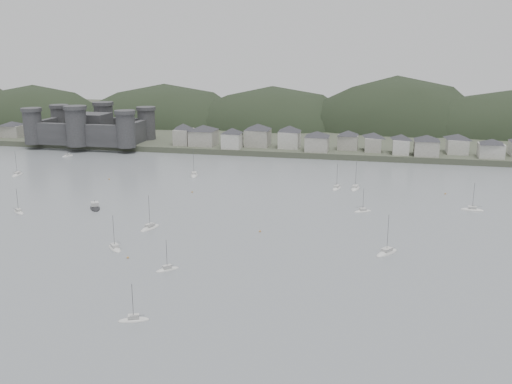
# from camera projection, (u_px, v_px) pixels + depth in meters

# --- Properties ---
(ground) EXTENTS (900.00, 900.00, 0.00)m
(ground) POSITION_uv_depth(u_px,v_px,m) (187.00, 294.00, 134.11)
(ground) COLOR slate
(ground) RESTS_ON ground
(far_shore_land) EXTENTS (900.00, 250.00, 3.00)m
(far_shore_land) POSITION_uv_depth(u_px,v_px,m) (322.00, 124.00, 412.60)
(far_shore_land) COLOR #383D2D
(far_shore_land) RESTS_ON ground
(forested_ridge) EXTENTS (851.55, 103.94, 102.57)m
(forested_ridge) POSITION_uv_depth(u_px,v_px,m) (324.00, 148.00, 390.58)
(forested_ridge) COLOR black
(forested_ridge) RESTS_ON ground
(castle) EXTENTS (66.00, 43.00, 20.00)m
(castle) POSITION_uv_depth(u_px,v_px,m) (91.00, 128.00, 326.52)
(castle) COLOR #2F2F31
(castle) RESTS_ON far_shore_land
(waterfront_town) EXTENTS (451.48, 28.46, 12.92)m
(waterfront_town) POSITION_uv_depth(u_px,v_px,m) (397.00, 141.00, 294.65)
(waterfront_town) COLOR gray
(waterfront_town) RESTS_ON far_shore_land
(sailboat_lead) EXTENTS (7.21, 7.44, 10.76)m
(sailboat_lead) POSITION_uv_depth(u_px,v_px,m) (115.00, 248.00, 164.05)
(sailboat_lead) COLOR silver
(sailboat_lead) RESTS_ON ground
(moored_fleet) EXTENTS (246.14, 177.01, 13.30)m
(moored_fleet) POSITION_uv_depth(u_px,v_px,m) (176.00, 218.00, 193.25)
(moored_fleet) COLOR silver
(moored_fleet) RESTS_ON ground
(motor_launch_far) EXTENTS (7.78, 9.50, 4.17)m
(motor_launch_far) POSITION_uv_depth(u_px,v_px,m) (95.00, 208.00, 204.48)
(motor_launch_far) COLOR black
(motor_launch_far) RESTS_ON ground
(mooring_buoys) EXTENTS (181.92, 92.41, 0.70)m
(mooring_buoys) POSITION_uv_depth(u_px,v_px,m) (230.00, 213.00, 198.21)
(mooring_buoys) COLOR #B27D3B
(mooring_buoys) RESTS_ON ground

